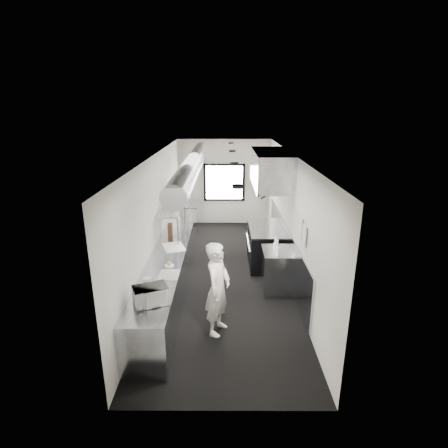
{
  "coord_description": "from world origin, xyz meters",
  "views": [
    {
      "loc": [
        0.03,
        -7.69,
        3.78
      ],
      "look_at": [
        0.0,
        -0.2,
        1.32
      ],
      "focal_mm": 28.77,
      "sensor_mm": 36.0,
      "label": 1
    }
  ],
  "objects_px": {
    "cutting_board": "(174,247)",
    "squeeze_bottle_c": "(275,246)",
    "squeeze_bottle_e": "(276,241)",
    "plate_stack_d": "(178,187)",
    "prep_counter": "(171,266)",
    "plate_stack_b": "(176,196)",
    "far_work_table": "(188,217)",
    "small_plate": "(169,266)",
    "plate_stack_c": "(176,192)",
    "range": "(265,245)",
    "deli_tub_a": "(140,299)",
    "pass_shelf": "(176,201)",
    "line_cook": "(218,289)",
    "deli_tub_b": "(147,281)",
    "squeeze_bottle_a": "(278,251)",
    "plate_stack_a": "(173,201)",
    "knife_block": "(170,230)",
    "exhaust_hood": "(271,169)",
    "squeeze_bottle_b": "(277,250)",
    "microwave": "(151,295)",
    "bottle_station": "(277,270)",
    "squeeze_bottle_d": "(277,244)"
  },
  "relations": [
    {
      "from": "squeeze_bottle_e",
      "to": "plate_stack_a",
      "type": "bearing_deg",
      "value": 162.1
    },
    {
      "from": "plate_stack_a",
      "to": "squeeze_bottle_e",
      "type": "relative_size",
      "value": 1.37
    },
    {
      "from": "cutting_board",
      "to": "squeeze_bottle_e",
      "type": "xyz_separation_m",
      "value": [
        2.22,
        0.15,
        0.08
      ]
    },
    {
      "from": "deli_tub_b",
      "to": "plate_stack_a",
      "type": "distance_m",
      "value": 2.68
    },
    {
      "from": "far_work_table",
      "to": "squeeze_bottle_c",
      "type": "bearing_deg",
      "value": -60.03
    },
    {
      "from": "range",
      "to": "squeeze_bottle_b",
      "type": "height_order",
      "value": "squeeze_bottle_b"
    },
    {
      "from": "range",
      "to": "small_plate",
      "type": "height_order",
      "value": "range"
    },
    {
      "from": "small_plate",
      "to": "plate_stack_c",
      "type": "relative_size",
      "value": 0.52
    },
    {
      "from": "range",
      "to": "squeeze_bottle_e",
      "type": "distance_m",
      "value": 1.19
    },
    {
      "from": "line_cook",
      "to": "squeeze_bottle_e",
      "type": "distance_m",
      "value": 2.25
    },
    {
      "from": "cutting_board",
      "to": "plate_stack_b",
      "type": "height_order",
      "value": "plate_stack_b"
    },
    {
      "from": "plate_stack_d",
      "to": "prep_counter",
      "type": "bearing_deg",
      "value": -88.3
    },
    {
      "from": "far_work_table",
      "to": "plate_stack_a",
      "type": "bearing_deg",
      "value": -90.49
    },
    {
      "from": "cutting_board",
      "to": "squeeze_bottle_c",
      "type": "height_order",
      "value": "squeeze_bottle_c"
    },
    {
      "from": "plate_stack_a",
      "to": "squeeze_bottle_b",
      "type": "distance_m",
      "value": 2.7
    },
    {
      "from": "prep_counter",
      "to": "knife_block",
      "type": "height_order",
      "value": "knife_block"
    },
    {
      "from": "small_plate",
      "to": "squeeze_bottle_e",
      "type": "relative_size",
      "value": 0.94
    },
    {
      "from": "line_cook",
      "to": "prep_counter",
      "type": "bearing_deg",
      "value": 51.88
    },
    {
      "from": "range",
      "to": "plate_stack_b",
      "type": "relative_size",
      "value": 5.3
    },
    {
      "from": "exhaust_hood",
      "to": "line_cook",
      "type": "xyz_separation_m",
      "value": [
        -1.19,
        -2.94,
        -1.56
      ]
    },
    {
      "from": "squeeze_bottle_c",
      "to": "squeeze_bottle_b",
      "type": "bearing_deg",
      "value": -85.23
    },
    {
      "from": "deli_tub_a",
      "to": "knife_block",
      "type": "xyz_separation_m",
      "value": [
        0.03,
        3.07,
        0.08
      ]
    },
    {
      "from": "squeeze_bottle_a",
      "to": "squeeze_bottle_e",
      "type": "relative_size",
      "value": 0.98
    },
    {
      "from": "plate_stack_d",
      "to": "squeeze_bottle_a",
      "type": "relative_size",
      "value": 2.17
    },
    {
      "from": "line_cook",
      "to": "deli_tub_b",
      "type": "bearing_deg",
      "value": 108.3
    },
    {
      "from": "plate_stack_c",
      "to": "squeeze_bottle_b",
      "type": "height_order",
      "value": "plate_stack_c"
    },
    {
      "from": "pass_shelf",
      "to": "range",
      "type": "distance_m",
      "value": 2.49
    },
    {
      "from": "range",
      "to": "squeeze_bottle_a",
      "type": "distance_m",
      "value": 1.73
    },
    {
      "from": "deli_tub_b",
      "to": "small_plate",
      "type": "relative_size",
      "value": 0.89
    },
    {
      "from": "pass_shelf",
      "to": "squeeze_bottle_b",
      "type": "distance_m",
      "value": 3.02
    },
    {
      "from": "deli_tub_a",
      "to": "plate_stack_b",
      "type": "xyz_separation_m",
      "value": [
        0.12,
        3.56,
        0.77
      ]
    },
    {
      "from": "squeeze_bottle_e",
      "to": "plate_stack_b",
      "type": "bearing_deg",
      "value": 153.89
    },
    {
      "from": "squeeze_bottle_e",
      "to": "microwave",
      "type": "bearing_deg",
      "value": -132.31
    },
    {
      "from": "small_plate",
      "to": "squeeze_bottle_b",
      "type": "xyz_separation_m",
      "value": [
        2.13,
        0.58,
        0.07
      ]
    },
    {
      "from": "squeeze_bottle_c",
      "to": "knife_block",
      "type": "bearing_deg",
      "value": 158.29
    },
    {
      "from": "pass_shelf",
      "to": "squeeze_bottle_e",
      "type": "distance_m",
      "value": 2.75
    },
    {
      "from": "exhaust_hood",
      "to": "knife_block",
      "type": "relative_size",
      "value": 8.32
    },
    {
      "from": "far_work_table",
      "to": "squeeze_bottle_d",
      "type": "height_order",
      "value": "squeeze_bottle_d"
    },
    {
      "from": "far_work_table",
      "to": "plate_stack_b",
      "type": "relative_size",
      "value": 3.98
    },
    {
      "from": "pass_shelf",
      "to": "line_cook",
      "type": "relative_size",
      "value": 1.8
    },
    {
      "from": "microwave",
      "to": "deli_tub_a",
      "type": "distance_m",
      "value": 0.21
    },
    {
      "from": "exhaust_hood",
      "to": "deli_tub_a",
      "type": "xyz_separation_m",
      "value": [
        -2.39,
        -3.49,
        -1.44
      ]
    },
    {
      "from": "deli_tub_a",
      "to": "plate_stack_c",
      "type": "relative_size",
      "value": 0.4
    },
    {
      "from": "plate_stack_a",
      "to": "squeeze_bottle_e",
      "type": "height_order",
      "value": "plate_stack_a"
    },
    {
      "from": "pass_shelf",
      "to": "line_cook",
      "type": "distance_m",
      "value": 3.49
    },
    {
      "from": "plate_stack_d",
      "to": "squeeze_bottle_a",
      "type": "xyz_separation_m",
      "value": [
        2.31,
        -2.55,
        -0.78
      ]
    },
    {
      "from": "bottle_station",
      "to": "deli_tub_b",
      "type": "relative_size",
      "value": 5.74
    },
    {
      "from": "exhaust_hood",
      "to": "knife_block",
      "type": "xyz_separation_m",
      "value": [
        -2.36,
        -0.43,
        -1.36
      ]
    },
    {
      "from": "squeeze_bottle_a",
      "to": "plate_stack_a",
      "type": "bearing_deg",
      "value": 149.55
    },
    {
      "from": "pass_shelf",
      "to": "squeeze_bottle_b",
      "type": "bearing_deg",
      "value": -39.61
    }
  ]
}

